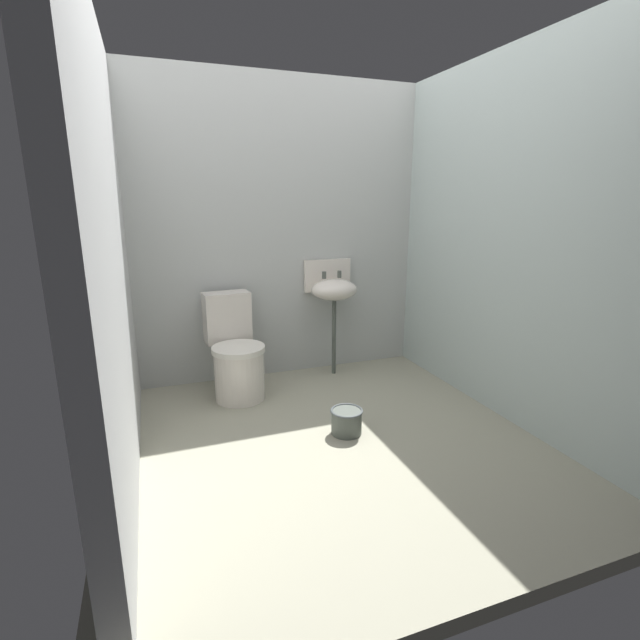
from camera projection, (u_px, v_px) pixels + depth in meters
ground_plane at (336, 440)px, 3.04m from camera, size 2.81×2.85×0.08m
wall_back at (280, 232)px, 3.88m from camera, size 2.81×0.10×2.45m
wall_left at (106, 253)px, 2.39m from camera, size 0.10×2.65×2.45m
wall_right at (499, 239)px, 3.23m from camera, size 0.10×2.65×2.45m
toilet_near_wall at (236, 355)px, 3.58m from camera, size 0.43×0.62×0.78m
sink at (333, 289)px, 3.94m from camera, size 0.42×0.35×0.99m
bucket at (347, 421)px, 3.03m from camera, size 0.21×0.21×0.17m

